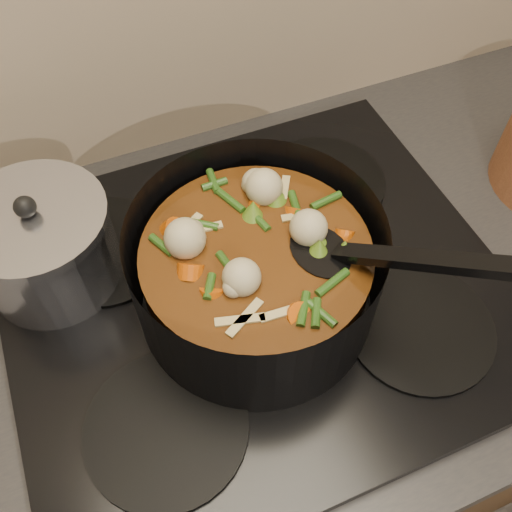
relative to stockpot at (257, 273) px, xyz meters
name	(u,v)px	position (x,y,z in m)	size (l,w,h in m)	color
counter	(256,419)	(0.01, 0.02, -0.54)	(2.64, 0.64, 0.91)	brown
stovetop	(256,291)	(0.01, 0.02, -0.07)	(0.62, 0.54, 0.03)	black
stockpot	(257,273)	(0.00, 0.00, 0.00)	(0.37, 0.37, 0.21)	black
saucepan	(44,245)	(-0.22, 0.14, -0.01)	(0.18, 0.18, 0.14)	silver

